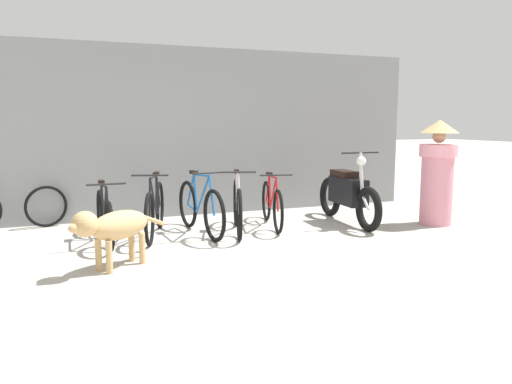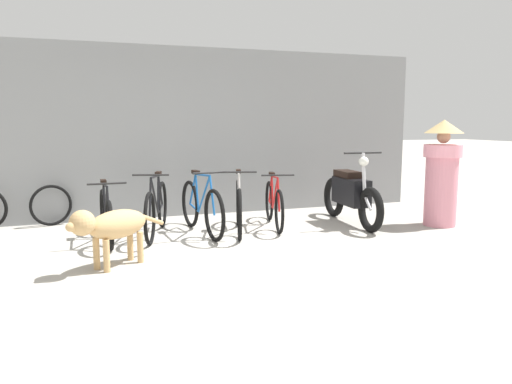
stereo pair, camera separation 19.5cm
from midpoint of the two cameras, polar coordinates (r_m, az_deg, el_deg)
ground_plane at (r=5.40m, az=-3.63°, el=-8.41°), size 60.00×60.00×0.00m
shop_wall_back at (r=8.20m, az=-10.33°, el=6.70°), size 8.57×0.20×2.71m
bicycle_0 at (r=6.66m, az=-17.73°, el=-2.74°), size 0.46×1.64×0.80m
bicycle_1 at (r=6.83m, az=-12.28°, el=-1.99°), size 0.61×1.68×0.87m
bicycle_2 at (r=6.85m, az=-7.22°, el=-1.83°), size 0.46×1.68×0.89m
bicycle_3 at (r=6.90m, az=-2.94°, el=-1.68°), size 0.58×1.61×0.89m
bicycle_4 at (r=7.29m, az=1.05°, el=-1.39°), size 0.49×1.54×0.81m
motorcycle at (r=7.61m, az=9.74°, el=-0.29°), size 0.58×1.87×1.10m
stray_dog at (r=5.40m, az=-17.00°, el=-3.81°), size 1.07×0.80×0.67m
person_in_robes at (r=7.83m, az=19.37°, el=2.41°), size 0.67×0.67×1.56m
spare_tire_left at (r=7.91m, az=-23.51°, el=-1.52°), size 0.60×0.22×0.61m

